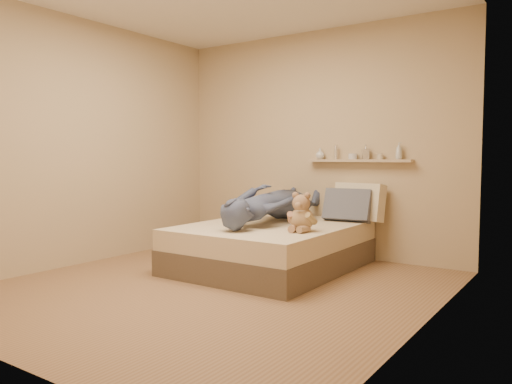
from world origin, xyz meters
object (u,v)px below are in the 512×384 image
Objects in this scene: pillow_cream at (359,202)px; pillow_grey at (348,205)px; game_console at (231,217)px; bed at (271,246)px; person at (270,203)px; teddy_bear at (301,215)px; dark_plush at (278,206)px; wall_shelf at (358,161)px.

pillow_cream is 1.10× the size of pillow_grey.
pillow_cream is at bearing 65.14° from game_console.
person is at bearing 126.77° from bed.
pillow_grey is (0.53, 0.69, 0.40)m from bed.
person is (-0.57, 0.36, 0.05)m from teddy_bear.
dark_plush is (-0.36, 0.72, 0.34)m from bed.
person is at bearing -137.82° from pillow_grey.
wall_shelf is at bearing 11.95° from dark_plush.
dark_plush is at bearing -168.05° from wall_shelf.
dark_plush is at bearing 178.31° from pillow_grey.
bed is 5.15× the size of teddy_bear.
teddy_bear is at bearing 143.32° from person.
teddy_bear is at bearing -26.40° from bed.
wall_shelf is at bearing 86.62° from teddy_bear.
pillow_grey is at bearing -142.20° from person.
game_console is 0.73m from person.
bed is 0.46m from person.
teddy_bear is 0.31× the size of wall_shelf.
teddy_bear is 1.25m from wall_shelf.
person is (-0.70, -0.71, 0.00)m from pillow_cream.
teddy_bear is 0.93m from pillow_grey.
person is (-0.03, 0.73, 0.07)m from game_console.
bed is 1.38m from wall_shelf.
teddy_bear is 0.22× the size of person.
dark_plush is 0.15× the size of person.
pillow_cream reaches higher than bed.
teddy_bear is at bearing -93.09° from pillow_grey.
teddy_bear reaches higher than game_console.
bed is at bearing 153.60° from teddy_bear.
wall_shelf reaches higher than dark_plush.
pillow_grey reaches higher than bed.
pillow_grey is at bearing 65.34° from game_console.
pillow_cream is 0.32× the size of person.
person is 1.11m from wall_shelf.
pillow_cream is at bearing -138.94° from person.
teddy_bear is at bearing 33.85° from game_console.
wall_shelf reaches higher than bed.
pillow_cream is (0.12, 1.07, 0.05)m from teddy_bear.
pillow_cream is at bearing 54.01° from bed.
teddy_bear is at bearing -96.43° from pillow_cream.
person is at bearing 92.41° from game_console.
wall_shelf is (-0.05, 0.08, 0.45)m from pillow_cream.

